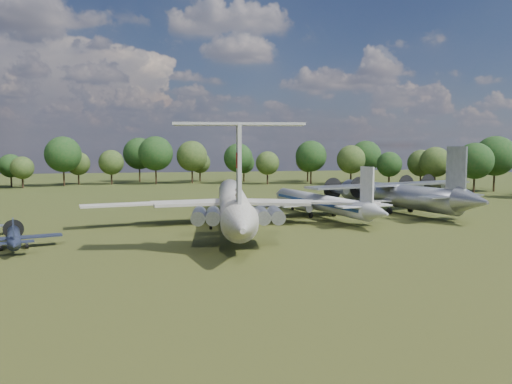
{
  "coord_description": "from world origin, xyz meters",
  "views": [
    {
      "loc": [
        -5.52,
        -73.67,
        11.86
      ],
      "look_at": [
        9.11,
        -1.9,
        5.0
      ],
      "focal_mm": 35.0,
      "sensor_mm": 36.0,
      "label": 1
    }
  ],
  "objects": [
    {
      "name": "an12_transport",
      "position": [
        36.22,
        7.08,
        2.54
      ],
      "size": [
        43.83,
        46.64,
        5.09
      ],
      "primitive_type": null,
      "rotation": [
        0.0,
        0.0,
        0.28
      ],
      "color": "#A3A5AB",
      "rests_on": "ground"
    },
    {
      "name": "tu104_jet",
      "position": [
        21.4,
        5.05,
        1.87
      ],
      "size": [
        35.19,
        42.4,
        3.74
      ],
      "primitive_type": null,
      "rotation": [
        0.0,
        0.0,
        0.21
      ],
      "color": "silver",
      "rests_on": "ground"
    },
    {
      "name": "il62_airliner",
      "position": [
        5.68,
        -2.12,
        2.78
      ],
      "size": [
        50.35,
        61.74,
        5.57
      ],
      "primitive_type": null,
      "rotation": [
        0.0,
        0.0,
        -0.12
      ],
      "color": "silver",
      "rests_on": "ground"
    },
    {
      "name": "person_on_il62",
      "position": [
        3.76,
        -17.59,
        6.45
      ],
      "size": [
        0.69,
        0.5,
        1.76
      ],
      "primitive_type": "imported",
      "rotation": [
        0.0,
        0.0,
        3.01
      ],
      "color": "#99714E",
      "rests_on": "il62_airliner"
    },
    {
      "name": "small_prop_west",
      "position": [
        -21.46,
        -13.05,
        1.04
      ],
      "size": [
        13.67,
        16.38,
        2.08
      ],
      "primitive_type": null,
      "rotation": [
        0.0,
        0.0,
        0.26
      ],
      "color": "#161D32",
      "rests_on": "ground"
    },
    {
      "name": "ground",
      "position": [
        0.0,
        0.0,
        0.0
      ],
      "size": [
        300.0,
        300.0,
        0.0
      ],
      "primitive_type": "plane",
      "color": "#2C4316",
      "rests_on": "ground"
    }
  ]
}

